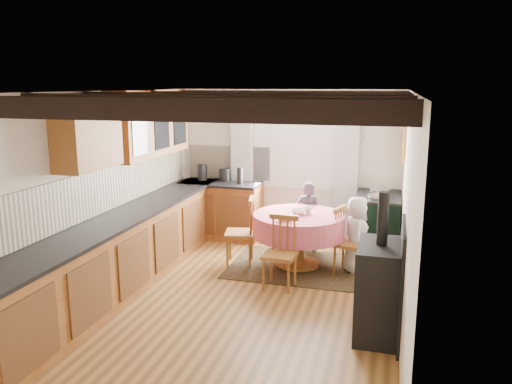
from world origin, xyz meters
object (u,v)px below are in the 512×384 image
(chair_left, at_px, (240,231))
(aga_range, at_px, (378,224))
(chair_near, at_px, (280,253))
(cast_iron_stove, at_px, (380,265))
(child_right, at_px, (356,235))
(cup, at_px, (308,210))
(dining_table, at_px, (298,241))
(child_far, at_px, (308,217))
(chair_right, at_px, (350,241))

(chair_left, distance_m, aga_range, 2.08)
(chair_near, relative_size, cast_iron_stove, 0.62)
(child_right, bearing_deg, chair_left, 83.27)
(cast_iron_stove, height_order, cup, cast_iron_stove)
(dining_table, height_order, child_far, child_far)
(aga_range, distance_m, cup, 1.26)
(dining_table, bearing_deg, aga_range, 40.58)
(aga_range, distance_m, child_right, 0.89)
(aga_range, xyz_separation_m, child_far, (-1.01, -0.16, 0.08))
(chair_near, xyz_separation_m, child_right, (0.86, 0.81, 0.07))
(chair_near, height_order, cast_iron_stove, cast_iron_stove)
(child_right, bearing_deg, cup, 75.21)
(child_far, bearing_deg, chair_right, 138.09)
(dining_table, relative_size, cast_iron_stove, 0.85)
(aga_range, relative_size, child_far, 0.93)
(chair_left, bearing_deg, cast_iron_stove, 38.77)
(child_right, bearing_deg, chair_near, 122.98)
(dining_table, xyz_separation_m, chair_near, (-0.08, -0.79, 0.08))
(chair_near, relative_size, child_far, 0.85)
(chair_right, bearing_deg, chair_left, 105.26)
(chair_right, distance_m, child_right, 0.13)
(aga_range, bearing_deg, chair_near, -123.63)
(chair_left, distance_m, chair_right, 1.53)
(chair_right, bearing_deg, cup, 91.34)
(chair_right, bearing_deg, child_right, -22.59)
(chair_near, bearing_deg, child_right, 47.71)
(child_far, bearing_deg, chair_left, 50.29)
(chair_left, height_order, chair_right, chair_left)
(chair_left, height_order, cast_iron_stove, cast_iron_stove)
(chair_near, xyz_separation_m, child_far, (0.09, 1.50, 0.08))
(child_far, relative_size, child_right, 1.03)
(chair_near, height_order, child_right, child_right)
(chair_left, bearing_deg, child_far, 122.10)
(chair_left, bearing_deg, dining_table, 83.77)
(chair_right, height_order, aga_range, aga_range)
(chair_right, xyz_separation_m, aga_range, (0.32, 0.95, 0.00))
(child_right, xyz_separation_m, cup, (-0.66, 0.05, 0.28))
(chair_near, distance_m, chair_left, 1.02)
(dining_table, distance_m, child_right, 0.79)
(child_far, bearing_deg, cup, 106.14)
(dining_table, bearing_deg, chair_left, -174.60)
(child_far, bearing_deg, child_right, 144.29)
(chair_near, xyz_separation_m, cup, (0.20, 0.86, 0.35))
(child_far, bearing_deg, dining_table, 95.71)
(dining_table, relative_size, child_far, 1.17)
(dining_table, height_order, cup, cup)
(chair_near, distance_m, chair_right, 1.07)
(child_right, bearing_deg, chair_right, 132.20)
(chair_left, distance_m, child_right, 1.60)
(chair_right, distance_m, cast_iron_stove, 1.70)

